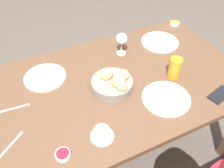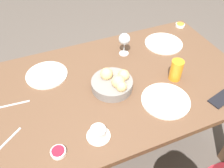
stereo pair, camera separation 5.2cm
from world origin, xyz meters
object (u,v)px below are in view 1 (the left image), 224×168
(wine_glass, at_px, (122,39))
(plate_near_left, at_px, (160,42))
(coffee_cup, at_px, (102,134))
(bread_basket, at_px, (113,83))
(plate_near_right, at_px, (45,77))
(knife_silver, at_px, (13,109))
(jam_bowl_honey, at_px, (175,23))
(juice_glass, at_px, (175,68))
(fork_silver, at_px, (10,146))
(cell_phone, at_px, (220,95))
(plate_far_center, at_px, (166,98))
(jam_bowl_berry, at_px, (63,154))

(wine_glass, bearing_deg, plate_near_left, 178.99)
(plate_near_left, height_order, coffee_cup, coffee_cup)
(bread_basket, height_order, plate_near_right, bread_basket)
(plate_near_right, xyz_separation_m, knife_silver, (0.22, 0.17, -0.00))
(jam_bowl_honey, bearing_deg, juice_glass, 52.68)
(fork_silver, bearing_deg, knife_silver, -102.62)
(fork_silver, distance_m, cell_phone, 1.14)
(bread_basket, distance_m, jam_bowl_honey, 0.87)
(plate_near_right, height_order, juice_glass, juice_glass)
(plate_near_right, distance_m, knife_silver, 0.27)
(plate_far_center, distance_m, coffee_cup, 0.43)
(plate_far_center, distance_m, juice_glass, 0.21)
(wine_glass, xyz_separation_m, jam_bowl_honey, (-0.56, -0.16, -0.10))
(plate_near_left, distance_m, plate_far_center, 0.55)
(plate_near_right, height_order, coffee_cup, coffee_cup)
(knife_silver, bearing_deg, plate_near_right, -142.55)
(plate_near_left, xyz_separation_m, jam_bowl_honey, (-0.25, -0.16, 0.01))
(plate_far_center, xyz_separation_m, fork_silver, (0.83, -0.07, -0.00))
(jam_bowl_berry, xyz_separation_m, knife_silver, (0.16, -0.38, -0.01))
(plate_near_right, distance_m, wine_glass, 0.54)
(plate_far_center, bearing_deg, jam_bowl_honey, -129.63)
(knife_silver, xyz_separation_m, cell_phone, (-1.07, 0.40, 0.00))
(plate_near_right, distance_m, juice_glass, 0.78)
(juice_glass, bearing_deg, wine_glass, -62.34)
(bread_basket, bearing_deg, knife_silver, -9.28)
(knife_silver, bearing_deg, coffee_cup, 134.47)
(jam_bowl_berry, height_order, fork_silver, jam_bowl_berry)
(jam_bowl_berry, relative_size, fork_silver, 0.50)
(coffee_cup, distance_m, cell_phone, 0.71)
(jam_bowl_honey, bearing_deg, bread_basket, 29.77)
(jam_bowl_honey, bearing_deg, plate_near_left, 32.89)
(bread_basket, height_order, fork_silver, bread_basket)
(plate_near_right, xyz_separation_m, coffee_cup, (-0.14, 0.53, 0.02))
(coffee_cup, xyz_separation_m, jam_bowl_berry, (0.20, 0.02, -0.01))
(knife_silver, bearing_deg, bread_basket, 170.72)
(wine_glass, distance_m, jam_bowl_berry, 0.82)
(plate_far_center, distance_m, fork_silver, 0.83)
(plate_far_center, xyz_separation_m, wine_glass, (0.03, -0.48, 0.11))
(plate_near_right, xyz_separation_m, cell_phone, (-0.85, 0.57, -0.00))
(cell_phone, bearing_deg, coffee_cup, -3.01)
(plate_near_left, bearing_deg, jam_bowl_honey, -147.11)
(juice_glass, bearing_deg, bread_basket, -10.15)
(knife_silver, bearing_deg, jam_bowl_honey, -165.39)
(wine_glass, height_order, jam_bowl_honey, wine_glass)
(wine_glass, bearing_deg, jam_bowl_berry, 44.03)
(bread_basket, relative_size, wine_glass, 1.53)
(plate_near_left, relative_size, plate_far_center, 0.99)
(jam_bowl_honey, relative_size, cell_phone, 0.44)
(juice_glass, distance_m, wine_glass, 0.39)
(plate_near_right, xyz_separation_m, plate_far_center, (-0.56, 0.46, 0.00))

